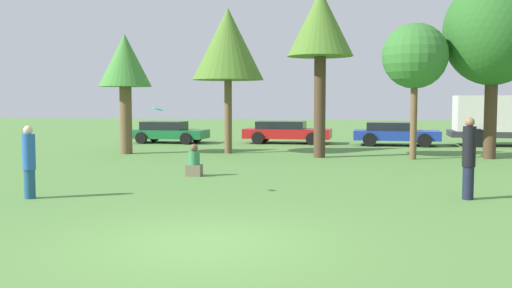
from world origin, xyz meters
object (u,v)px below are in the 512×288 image
(tree_4, at_px, (493,33))
(parked_car_green, at_px, (168,132))
(person_thrower, at_px, (29,161))
(frisbee, at_px, (157,109))
(person_catcher, at_px, (469,157))
(tree_0, at_px, (125,64))
(bystander_sitting, at_px, (194,163))
(tree_1, at_px, (228,45))
(parked_car_red, at_px, (286,131))
(tree_2, at_px, (320,27))
(parked_car_blue, at_px, (395,133))
(tree_3, at_px, (415,57))
(delivery_truck_yellow, at_px, (503,119))

(tree_4, xyz_separation_m, parked_car_green, (-14.95, 6.01, -4.25))
(person_thrower, height_order, frisbee, frisbee)
(person_catcher, relative_size, tree_0, 0.37)
(person_catcher, bearing_deg, bystander_sitting, -30.49)
(tree_1, xyz_separation_m, parked_car_red, (1.82, 6.10, -3.99))
(tree_4, height_order, parked_car_red, tree_4)
(person_catcher, bearing_deg, frisbee, -2.79)
(tree_2, bearing_deg, parked_car_red, 106.33)
(bystander_sitting, distance_m, parked_car_blue, 14.66)
(person_thrower, relative_size, parked_car_blue, 0.39)
(bystander_sitting, xyz_separation_m, tree_3, (7.02, 6.11, 3.53))
(tree_4, height_order, parked_car_blue, tree_4)
(bystander_sitting, height_order, tree_2, tree_2)
(tree_2, height_order, parked_car_green, tree_2)
(person_catcher, relative_size, tree_3, 0.36)
(parked_car_blue, bearing_deg, tree_3, -85.80)
(person_thrower, height_order, parked_car_red, person_thrower)
(person_catcher, bearing_deg, parked_car_green, -60.63)
(tree_2, bearing_deg, tree_0, 177.94)
(person_thrower, height_order, tree_4, tree_4)
(bystander_sitting, height_order, tree_1, tree_1)
(frisbee, distance_m, tree_0, 11.45)
(person_catcher, relative_size, parked_car_green, 0.46)
(tree_2, relative_size, delivery_truck_yellow, 1.19)
(person_catcher, height_order, parked_car_red, person_catcher)
(tree_0, height_order, tree_4, tree_4)
(tree_2, height_order, parked_car_red, tree_2)
(tree_0, xyz_separation_m, parked_car_red, (6.07, 6.99, -3.17))
(tree_0, bearing_deg, person_catcher, -38.27)
(person_thrower, height_order, tree_3, tree_3)
(tree_3, bearing_deg, frisbee, -125.24)
(person_catcher, xyz_separation_m, parked_car_green, (-12.23, 15.78, -0.36))
(parked_car_blue, bearing_deg, parked_car_red, 176.90)
(tree_3, xyz_separation_m, delivery_truck_yellow, (5.13, 7.47, -2.58))
(frisbee, xyz_separation_m, parked_car_green, (-5.10, 16.48, -1.46))
(tree_3, height_order, parked_car_blue, tree_3)
(tree_3, distance_m, delivery_truck_yellow, 9.42)
(person_catcher, distance_m, tree_3, 9.53)
(person_thrower, relative_size, person_catcher, 0.90)
(frisbee, height_order, parked_car_blue, frisbee)
(tree_1, bearing_deg, bystander_sitting, -85.89)
(person_thrower, distance_m, parked_car_red, 18.39)
(parked_car_red, relative_size, parked_car_blue, 1.08)
(person_catcher, relative_size, tree_1, 0.30)
(frisbee, relative_size, tree_0, 0.06)
(bystander_sitting, distance_m, delivery_truck_yellow, 18.24)
(person_thrower, relative_size, delivery_truck_yellow, 0.31)
(tree_1, height_order, parked_car_red, tree_1)
(parked_car_green, distance_m, delivery_truck_yellow, 17.15)
(tree_4, bearing_deg, tree_0, -178.95)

